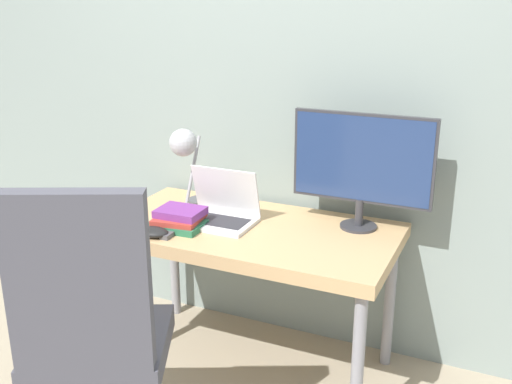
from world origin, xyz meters
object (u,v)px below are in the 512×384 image
object	(u,v)px
office_chair	(92,324)
game_controller	(153,232)
monitor	(362,163)
desk_lamp	(186,151)
laptop	(220,212)
book_stack	(179,219)

from	to	relation	value
office_chair	game_controller	world-z (taller)	office_chair
office_chair	game_controller	bearing A→B (deg)	102.35
monitor	office_chair	world-z (taller)	monitor
monitor	desk_lamp	bearing A→B (deg)	-171.57
desk_lamp	monitor	bearing A→B (deg)	8.43
laptop	desk_lamp	size ratio (longest dim) A/B	0.81
book_stack	game_controller	bearing A→B (deg)	-107.89
desk_lamp	book_stack	distance (m)	0.34
book_stack	game_controller	xyz separation A→B (m)	(-0.04, -0.14, -0.02)
monitor	book_stack	xyz separation A→B (m)	(-0.73, -0.33, -0.26)
game_controller	desk_lamp	bearing A→B (deg)	95.53
monitor	game_controller	xyz separation A→B (m)	(-0.78, -0.47, -0.28)
laptop	office_chair	size ratio (longest dim) A/B	0.28
game_controller	monitor	bearing A→B (deg)	31.03
laptop	game_controller	world-z (taller)	laptop
laptop	game_controller	size ratio (longest dim) A/B	2.34
game_controller	office_chair	bearing A→B (deg)	-77.65
monitor	book_stack	size ratio (longest dim) A/B	2.56
monitor	game_controller	distance (m)	0.95
monitor	desk_lamp	distance (m)	0.82
laptop	monitor	distance (m)	0.67
monitor	office_chair	bearing A→B (deg)	-121.95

